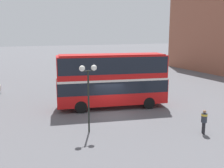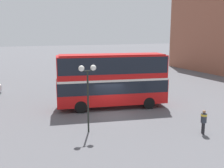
{
  "view_description": "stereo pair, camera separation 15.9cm",
  "coord_description": "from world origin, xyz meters",
  "px_view_note": "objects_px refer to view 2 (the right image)",
  "views": [
    {
      "loc": [
        -8.75,
        -20.0,
        6.92
      ],
      "look_at": [
        0.81,
        1.64,
        2.24
      ],
      "focal_mm": 42.0,
      "sensor_mm": 36.0,
      "label": 1
    },
    {
      "loc": [
        -8.6,
        -20.06,
        6.92
      ],
      "look_at": [
        0.81,
        1.64,
        2.24
      ],
      "focal_mm": 42.0,
      "sensor_mm": 36.0,
      "label": 2
    }
  ],
  "objects_px": {
    "pedestrian_foreground": "(204,119)",
    "parked_car_kerb_far": "(79,79)",
    "street_lamp_twin_globe": "(88,79)",
    "double_decker_bus": "(112,77)"
  },
  "relations": [
    {
      "from": "parked_car_kerb_far",
      "to": "street_lamp_twin_globe",
      "type": "relative_size",
      "value": 0.97
    },
    {
      "from": "parked_car_kerb_far",
      "to": "street_lamp_twin_globe",
      "type": "bearing_deg",
      "value": -119.32
    },
    {
      "from": "double_decker_bus",
      "to": "parked_car_kerb_far",
      "type": "xyz_separation_m",
      "value": [
        0.28,
        11.63,
        -2.03
      ]
    },
    {
      "from": "double_decker_bus",
      "to": "street_lamp_twin_globe",
      "type": "height_order",
      "value": "double_decker_bus"
    },
    {
      "from": "double_decker_bus",
      "to": "pedestrian_foreground",
      "type": "relative_size",
      "value": 6.08
    },
    {
      "from": "pedestrian_foreground",
      "to": "parked_car_kerb_far",
      "type": "distance_m",
      "value": 20.31
    },
    {
      "from": "parked_car_kerb_far",
      "to": "street_lamp_twin_globe",
      "type": "distance_m",
      "value": 17.4
    },
    {
      "from": "pedestrian_foreground",
      "to": "street_lamp_twin_globe",
      "type": "height_order",
      "value": "street_lamp_twin_globe"
    },
    {
      "from": "double_decker_bus",
      "to": "parked_car_kerb_far",
      "type": "relative_size",
      "value": 2.25
    },
    {
      "from": "pedestrian_foreground",
      "to": "parked_car_kerb_far",
      "type": "relative_size",
      "value": 0.37
    }
  ]
}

